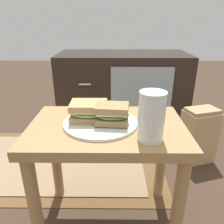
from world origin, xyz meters
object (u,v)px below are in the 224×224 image
plate (100,122)px  sandwich_front (89,111)px  paper_bag (198,135)px  tv_cabinet (123,91)px  beer_glass (151,117)px  sandwich_back (112,114)px

plate → sandwich_front: size_ratio=1.88×
sandwich_front → paper_bag: bearing=35.6°
tv_cabinet → paper_bag: bearing=-48.5°
tv_cabinet → paper_bag: tv_cabinet is taller
beer_glass → tv_cabinet: bearing=92.5°
sandwich_front → sandwich_back: bearing=-20.1°
plate → beer_glass: (0.16, -0.11, 0.07)m
sandwich_front → beer_glass: beer_glass is taller
sandwich_back → beer_glass: 0.15m
sandwich_front → sandwich_back: size_ratio=1.12×
tv_cabinet → sandwich_back: tv_cabinet is taller
sandwich_back → beer_glass: (0.12, -0.09, 0.03)m
sandwich_back → paper_bag: 0.77m
plate → paper_bag: plate is taller
tv_cabinet → sandwich_front: 0.96m
tv_cabinet → sandwich_back: bearing=-94.5°
sandwich_front → beer_glass: (0.21, -0.12, 0.03)m
beer_glass → paper_bag: (0.39, 0.55, -0.37)m
plate → tv_cabinet: bearing=82.9°
plate → beer_glass: beer_glass is taller
plate → sandwich_back: size_ratio=2.11×
beer_glass → paper_bag: 0.77m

